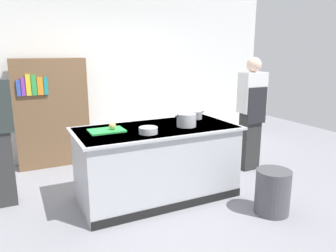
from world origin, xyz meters
The scene contains 11 objects.
ground_plane centered at (0.00, 0.00, 0.00)m, with size 10.00×10.00×0.00m, color gray.
back_wall centered at (0.00, 2.10, 1.50)m, with size 6.40×0.12×3.00m, color white.
counter_island centered at (0.00, 0.00, 0.47)m, with size 1.98×0.98×0.90m.
cutting_board centered at (-0.60, 0.08, 0.91)m, with size 0.40×0.28×0.02m, color green.
onion centered at (-0.54, 0.05, 0.96)m, with size 0.08×0.08×0.08m, color tan.
stock_pot centered at (0.35, -0.11, 0.98)m, with size 0.31×0.24×0.16m.
sauce_pan centered at (0.69, 0.22, 0.95)m, with size 0.22×0.15×0.11m.
mixing_bowl centered at (-0.20, -0.22, 0.94)m, with size 0.21×0.21×0.07m, color #B7BABF.
trash_bin centered at (1.00, -0.96, 0.25)m, with size 0.39×0.39×0.51m, color #4C4C51.
person_chef centered at (1.69, 0.26, 0.91)m, with size 0.38×0.25×1.72m.
bookshelf centered at (-1.01, 1.80, 0.85)m, with size 1.10×0.31×1.70m.
Camera 1 is at (-1.54, -3.43, 1.81)m, focal length 34.07 mm.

